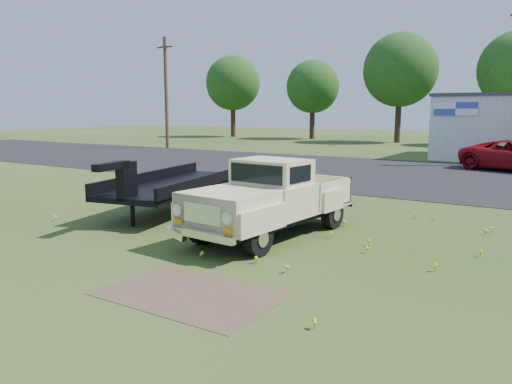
{
  "coord_description": "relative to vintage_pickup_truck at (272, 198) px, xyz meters",
  "views": [
    {
      "loc": [
        6.8,
        -9.22,
        3.07
      ],
      "look_at": [
        0.25,
        1.0,
        1.09
      ],
      "focal_mm": 35.0,
      "sensor_mm": 36.0,
      "label": 1
    }
  ],
  "objects": [
    {
      "name": "ground",
      "position": [
        -0.6,
        -1.17,
        -0.96
      ],
      "size": [
        140.0,
        140.0,
        0.0
      ],
      "primitive_type": "plane",
      "color": "#2C4014",
      "rests_on": "ground"
    },
    {
      "name": "asphalt_lot",
      "position": [
        -0.6,
        13.83,
        -0.96
      ],
      "size": [
        90.0,
        14.0,
        0.02
      ],
      "primitive_type": "cube",
      "color": "black",
      "rests_on": "ground"
    },
    {
      "name": "dirt_patch_a",
      "position": [
        0.9,
        -4.17,
        -0.96
      ],
      "size": [
        3.0,
        2.0,
        0.01
      ],
      "primitive_type": "cube",
      "color": "brown",
      "rests_on": "ground"
    },
    {
      "name": "dirt_patch_b",
      "position": [
        -2.6,
        2.33,
        -0.96
      ],
      "size": [
        2.2,
        1.6,
        0.01
      ],
      "primitive_type": "cube",
      "color": "brown",
      "rests_on": "ground"
    },
    {
      "name": "utility_pole_west",
      "position": [
        -22.6,
        20.83,
        3.64
      ],
      "size": [
        1.6,
        0.3,
        9.0
      ],
      "color": "#483721",
      "rests_on": "ground"
    },
    {
      "name": "treeline_a",
      "position": [
        -28.6,
        38.83,
        5.34
      ],
      "size": [
        6.4,
        6.4,
        9.52
      ],
      "color": "#332117",
      "rests_on": "ground"
    },
    {
      "name": "treeline_b",
      "position": [
        -18.6,
        39.83,
        4.71
      ],
      "size": [
        5.76,
        5.76,
        8.57
      ],
      "color": "#332117",
      "rests_on": "ground"
    },
    {
      "name": "treeline_c",
      "position": [
        -8.6,
        38.33,
        5.97
      ],
      "size": [
        7.04,
        7.04,
        10.47
      ],
      "color": "#332117",
      "rests_on": "ground"
    },
    {
      "name": "vintage_pickup_truck",
      "position": [
        0.0,
        0.0,
        0.0
      ],
      "size": [
        2.5,
        5.45,
        1.92
      ],
      "primitive_type": null,
      "rotation": [
        0.0,
        0.0,
        -0.09
      ],
      "color": "beige",
      "rests_on": "ground"
    },
    {
      "name": "flatbed_trailer",
      "position": [
        -4.16,
        1.33,
        -0.05
      ],
      "size": [
        3.5,
        6.97,
        1.82
      ],
      "primitive_type": null,
      "rotation": [
        0.0,
        0.0,
        0.2
      ],
      "color": "black",
      "rests_on": "ground"
    }
  ]
}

